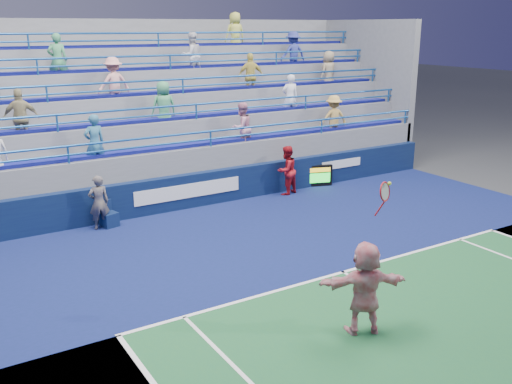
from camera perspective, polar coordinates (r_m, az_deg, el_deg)
ground at (r=13.70m, az=8.72°, el=-8.00°), size 120.00×120.00×0.00m
sponsor_wall at (r=18.62m, az=-4.16°, el=0.53°), size 18.00×0.32×1.10m
bleacher_stand at (r=21.73m, az=-8.85°, el=5.35°), size 18.00×5.60×6.13m
serve_speed_board at (r=20.66m, az=6.12°, el=1.61°), size 1.12×0.46×0.78m
judge_chair at (r=17.00m, az=-14.48°, el=-2.59°), size 0.52×0.53×0.76m
tennis_player at (r=10.92m, az=10.84°, el=-9.39°), size 1.76×1.17×2.91m
line_judge at (r=16.70m, az=-15.44°, el=-1.03°), size 0.59×0.40×1.59m
ball_girl at (r=19.50m, az=3.06°, el=2.17°), size 0.97×0.85×1.69m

